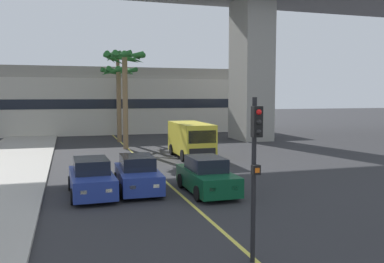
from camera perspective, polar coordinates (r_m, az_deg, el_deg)
name	(u,v)px	position (r m, az deg, el deg)	size (l,w,h in m)	color
lane_stripe_center	(145,164)	(25.72, -6.51, -4.44)	(0.14, 56.00, 0.01)	#DBCC4C
pier_building_backdrop	(108,101)	(48.11, -11.52, 4.16)	(31.68, 8.04, 7.22)	beige
car_queue_front	(207,176)	(17.99, 2.05, -6.24)	(1.84, 4.10, 1.56)	#0C4728
car_queue_second	(92,179)	(18.02, -13.76, -6.36)	(1.92, 4.15, 1.56)	navy
car_queue_third	(138,175)	(18.50, -7.55, -5.96)	(1.93, 4.15, 1.56)	navy
delivery_van	(191,139)	(27.92, -0.15, -1.00)	(2.20, 5.27, 2.36)	yellow
traffic_light_median_near	(255,157)	(10.35, 8.75, -3.52)	(0.24, 0.37, 4.20)	black
palm_tree_near_median	(125,68)	(32.76, -9.32, 8.65)	(3.35, 3.38, 7.69)	brown
palm_tree_mid_median	(118,66)	(43.20, -10.24, 8.89)	(2.82, 2.84, 8.75)	brown
palm_tree_far_median	(119,81)	(37.86, -10.13, 6.87)	(3.41, 3.45, 6.86)	brown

